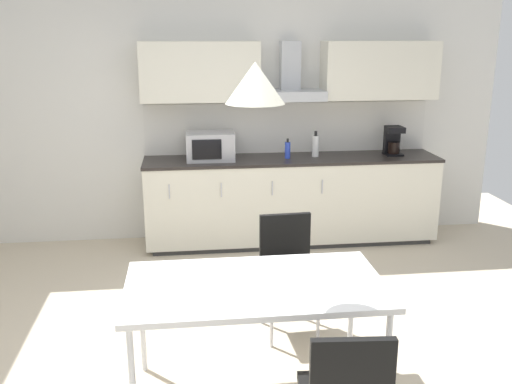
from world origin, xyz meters
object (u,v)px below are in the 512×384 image
object	(u,v)px
dining_table	(255,290)
chair_far_right	(288,262)
coffee_maker	(393,140)
microwave	(210,146)
pendant_lamp	(255,83)
bottle_white	(315,146)
bottle_blue	(288,150)

from	to	relation	value
dining_table	chair_far_right	distance (m)	0.88
coffee_maker	chair_far_right	xyz separation A→B (m)	(-1.44, -1.85, -0.53)
chair_far_right	dining_table	bearing A→B (deg)	-112.94
chair_far_right	microwave	bearing A→B (deg)	104.59
microwave	pendant_lamp	bearing A→B (deg)	-86.93
microwave	coffee_maker	size ratio (longest dim) A/B	1.60
dining_table	microwave	bearing A→B (deg)	93.07
microwave	bottle_white	bearing A→B (deg)	1.31
bottle_blue	microwave	bearing A→B (deg)	178.18
dining_table	bottle_blue	bearing A→B (deg)	76.02
coffee_maker	pendant_lamp	distance (m)	3.29
microwave	bottle_white	size ratio (longest dim) A/B	1.81
bottle_white	dining_table	size ratio (longest dim) A/B	0.18
pendant_lamp	microwave	bearing A→B (deg)	93.07
coffee_maker	bottle_white	distance (m)	0.83
microwave	chair_far_right	xyz separation A→B (m)	(0.48, -1.83, -0.52)
coffee_maker	bottle_blue	xyz separation A→B (m)	(-1.13, -0.05, -0.06)
pendant_lamp	dining_table	bearing A→B (deg)	180.00
coffee_maker	bottle_white	bearing A→B (deg)	-179.89
bottle_blue	pendant_lamp	bearing A→B (deg)	-103.98
bottle_blue	pendant_lamp	xyz separation A→B (m)	(-0.65, -2.60, 0.90)
bottle_white	dining_table	xyz separation A→B (m)	(-0.95, -2.65, -0.33)
coffee_maker	pendant_lamp	size ratio (longest dim) A/B	0.94
microwave	dining_table	size ratio (longest dim) A/B	0.32
coffee_maker	bottle_white	xyz separation A→B (m)	(-0.83, -0.00, -0.04)
bottle_white	chair_far_right	size ratio (longest dim) A/B	0.31
dining_table	coffee_maker	bearing A→B (deg)	56.15
microwave	coffee_maker	distance (m)	1.92
microwave	bottle_white	world-z (taller)	microwave
microwave	coffee_maker	world-z (taller)	coffee_maker
coffee_maker	bottle_blue	size ratio (longest dim) A/B	1.48
bottle_white	pendant_lamp	xyz separation A→B (m)	(-0.95, -2.65, 0.87)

